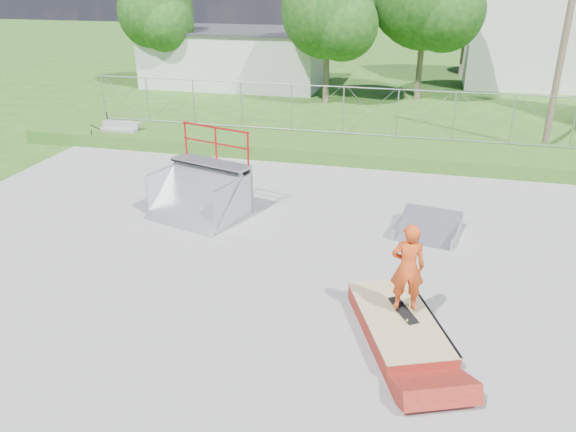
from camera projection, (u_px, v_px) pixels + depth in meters
name	position (u px, v px, depth m)	size (l,w,h in m)	color
ground	(268.00, 282.00, 12.23)	(120.00, 120.00, 0.00)	#2C5618
concrete_pad	(268.00, 281.00, 12.22)	(20.00, 16.00, 0.04)	gray
grass_berm	(338.00, 148.00, 20.58)	(24.00, 3.00, 0.50)	#2C5618
grind_box	(398.00, 325.00, 10.38)	(2.17, 2.93, 0.39)	maroon
quarter_pipe	(196.00, 177.00, 14.95)	(2.33, 1.97, 2.33)	#A3A6AB
flat_bank_ramp	(428.00, 227.00, 14.26)	(1.49, 1.59, 0.46)	#A3A6AB
skateboard	(403.00, 311.00, 10.40)	(0.22, 0.80, 0.02)	black
skater	(407.00, 271.00, 10.06)	(0.62, 0.40, 1.69)	#CA4316
concrete_stairs	(117.00, 135.00, 21.66)	(1.50, 1.60, 0.80)	gray
chain_link_fence	(343.00, 111.00, 21.00)	(20.00, 0.06, 1.80)	gray
utility_building_flat	(238.00, 58.00, 32.93)	(10.00, 6.00, 3.00)	silver
gable_house	(543.00, 16.00, 31.84)	(8.40, 6.08, 8.94)	silver
utility_pole	(565.00, 39.00, 19.65)	(0.24, 0.24, 8.00)	brown
tree_left_near	(332.00, 15.00, 26.76)	(4.76, 4.48, 6.65)	brown
tree_center	(432.00, 1.00, 27.29)	(5.44, 5.12, 7.60)	brown
tree_left_far	(159.00, 15.00, 30.86)	(4.42, 4.16, 6.18)	brown
tree_back_mid	(472.00, 16.00, 34.40)	(4.08, 3.84, 5.70)	brown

